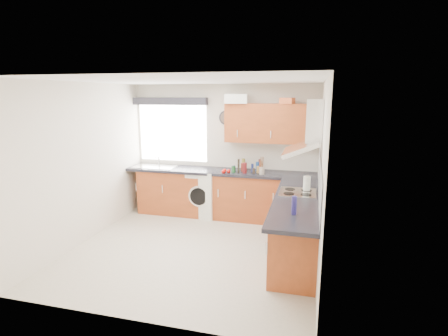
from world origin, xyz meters
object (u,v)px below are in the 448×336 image
(oven, at_px, (296,224))
(upper_cabinets, at_px, (272,123))
(extractor_hood, at_px, (308,134))
(washing_machine, at_px, (204,192))

(oven, relative_size, upper_cabinets, 0.50)
(extractor_hood, xyz_separation_m, washing_machine, (-1.93, 1.22, -1.32))
(oven, xyz_separation_m, extractor_hood, (0.10, -0.00, 1.34))
(oven, bearing_deg, upper_cabinets, 112.54)
(extractor_hood, distance_m, washing_machine, 2.64)
(extractor_hood, distance_m, upper_cabinets, 1.48)
(upper_cabinets, bearing_deg, extractor_hood, -63.87)
(oven, bearing_deg, washing_machine, 146.33)
(extractor_hood, bearing_deg, washing_machine, 147.72)
(oven, distance_m, washing_machine, 2.20)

